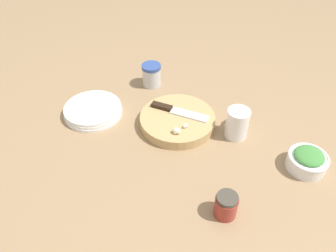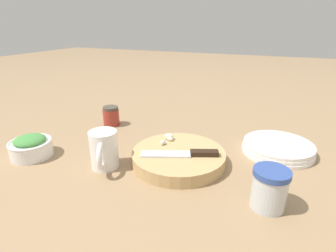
# 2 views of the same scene
# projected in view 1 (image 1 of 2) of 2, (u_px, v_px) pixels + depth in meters

# --- Properties ---
(ground_plane) EXTENTS (5.00, 5.00, 0.00)m
(ground_plane) POSITION_uv_depth(u_px,v_px,m) (181.00, 147.00, 1.00)
(ground_plane) COLOR #997A56
(cutting_board) EXTENTS (0.25, 0.25, 0.03)m
(cutting_board) POSITION_uv_depth(u_px,v_px,m) (177.00, 120.00, 1.07)
(cutting_board) COLOR tan
(cutting_board) RESTS_ON ground_plane
(chef_knife) EXTENTS (0.19, 0.10, 0.01)m
(chef_knife) POSITION_uv_depth(u_px,v_px,m) (176.00, 111.00, 1.08)
(chef_knife) COLOR black
(chef_knife) RESTS_ON cutting_board
(garlic_cloves) EXTENTS (0.03, 0.06, 0.02)m
(garlic_cloves) POSITION_uv_depth(u_px,v_px,m) (178.00, 130.00, 1.00)
(garlic_cloves) COLOR #F1E6C2
(garlic_cloves) RESTS_ON cutting_board
(herb_bowl) EXTENTS (0.11, 0.11, 0.06)m
(herb_bowl) POSITION_uv_depth(u_px,v_px,m) (307.00, 160.00, 0.92)
(herb_bowl) COLOR white
(herb_bowl) RESTS_ON ground_plane
(spice_jar) EXTENTS (0.07, 0.07, 0.08)m
(spice_jar) POSITION_uv_depth(u_px,v_px,m) (151.00, 75.00, 1.23)
(spice_jar) COLOR silver
(spice_jar) RESTS_ON ground_plane
(coffee_mug) EXTENTS (0.07, 0.10, 0.10)m
(coffee_mug) POSITION_uv_depth(u_px,v_px,m) (237.00, 123.00, 1.01)
(coffee_mug) COLOR white
(coffee_mug) RESTS_ON ground_plane
(plate_stack) EXTENTS (0.20, 0.20, 0.03)m
(plate_stack) POSITION_uv_depth(u_px,v_px,m) (93.00, 110.00, 1.11)
(plate_stack) COLOR white
(plate_stack) RESTS_ON ground_plane
(honey_jar) EXTENTS (0.06, 0.06, 0.07)m
(honey_jar) POSITION_uv_depth(u_px,v_px,m) (226.00, 205.00, 0.80)
(honey_jar) COLOR #9E3328
(honey_jar) RESTS_ON ground_plane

